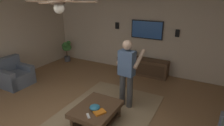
% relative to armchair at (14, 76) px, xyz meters
% --- Properties ---
extents(wall_back_tv, '(0.10, 6.98, 2.77)m').
position_rel_armchair_xyz_m(wall_back_tv, '(2.90, -2.88, 1.10)').
color(wall_back_tv, '#C6B299').
rests_on(wall_back_tv, ground).
extents(area_rug, '(3.11, 1.99, 0.01)m').
position_rel_armchair_xyz_m(area_rug, '(-0.17, -3.15, -0.27)').
color(area_rug, '#9E8460').
rests_on(area_rug, ground).
extents(armchair, '(0.80, 0.81, 0.82)m').
position_rel_armchair_xyz_m(armchair, '(0.00, 0.00, 0.00)').
color(armchair, slate).
rests_on(armchair, ground).
extents(coffee_table, '(1.00, 0.80, 0.40)m').
position_rel_armchair_xyz_m(coffee_table, '(-0.37, -3.15, 0.02)').
color(coffee_table, '#513823').
rests_on(coffee_table, ground).
extents(media_console, '(0.45, 1.70, 0.55)m').
position_rel_armchair_xyz_m(media_console, '(2.57, -3.09, -0.00)').
color(media_console, '#513823').
rests_on(media_console, ground).
extents(tv, '(0.05, 1.06, 0.60)m').
position_rel_armchair_xyz_m(tv, '(2.81, -3.09, 1.20)').
color(tv, black).
extents(person_standing, '(0.57, 0.57, 1.64)m').
position_rel_armchair_xyz_m(person_standing, '(0.54, -3.41, 0.65)').
color(person_standing, '#3F3F3F').
rests_on(person_standing, ground).
extents(potted_plant_short, '(0.43, 0.34, 0.83)m').
position_rel_armchair_xyz_m(potted_plant_short, '(2.43, 0.07, 0.24)').
color(potted_plant_short, '#4C4C51').
rests_on(potted_plant_short, ground).
extents(bowl, '(0.21, 0.21, 0.10)m').
position_rel_armchair_xyz_m(bowl, '(-0.47, -3.17, 0.17)').
color(bowl, teal).
rests_on(bowl, coffee_table).
extents(remote_white, '(0.13, 0.14, 0.02)m').
position_rel_armchair_xyz_m(remote_white, '(-0.72, -3.19, 0.13)').
color(remote_white, white).
rests_on(remote_white, coffee_table).
extents(book, '(0.27, 0.25, 0.04)m').
position_rel_armchair_xyz_m(book, '(-0.52, -3.32, 0.14)').
color(book, orange).
rests_on(book, coffee_table).
extents(vase_round, '(0.22, 0.22, 0.22)m').
position_rel_armchair_xyz_m(vase_round, '(2.60, -2.75, 0.38)').
color(vase_round, gold).
rests_on(vase_round, media_console).
extents(wall_speaker_left, '(0.06, 0.12, 0.22)m').
position_rel_armchair_xyz_m(wall_speaker_left, '(2.82, -4.06, 1.17)').
color(wall_speaker_left, black).
extents(wall_speaker_right, '(0.06, 0.12, 0.22)m').
position_rel_armchair_xyz_m(wall_speaker_right, '(2.82, -2.00, 1.25)').
color(wall_speaker_right, black).
extents(ceiling_fan, '(1.13, 1.20, 0.46)m').
position_rel_armchair_xyz_m(ceiling_fan, '(-0.90, -2.88, 2.16)').
color(ceiling_fan, '#4C3828').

